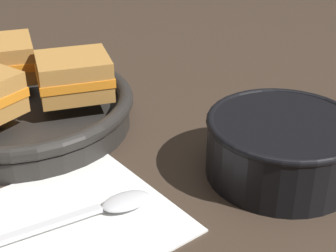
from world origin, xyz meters
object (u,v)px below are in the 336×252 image
object	(u,v)px
soup_bowl	(282,143)
skillet	(23,110)
spoon	(106,208)
sandwich_near_left	(3,59)
sandwich_far_left	(74,76)

from	to	relation	value
soup_bowl	skillet	world-z (taller)	soup_bowl
soup_bowl	spoon	world-z (taller)	soup_bowl
sandwich_near_left	spoon	bearing A→B (deg)	-99.75
sandwich_near_left	sandwich_far_left	world-z (taller)	same
sandwich_near_left	sandwich_far_left	size ratio (longest dim) A/B	1.00
soup_bowl	spoon	bearing A→B (deg)	158.79
spoon	skillet	bearing A→B (deg)	94.49
soup_bowl	sandwich_near_left	distance (m)	0.35
soup_bowl	spoon	distance (m)	0.18
skillet	sandwich_far_left	size ratio (longest dim) A/B	2.45
spoon	sandwich_far_left	world-z (taller)	sandwich_far_left
skillet	sandwich_far_left	distance (m)	0.08
soup_bowl	sandwich_far_left	size ratio (longest dim) A/B	1.45
spoon	skillet	xyz separation A→B (m)	(0.03, 0.20, 0.01)
skillet	sandwich_far_left	bearing A→B (deg)	-42.31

